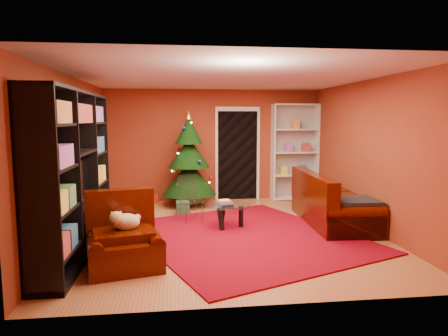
{
  "coord_description": "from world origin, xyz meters",
  "views": [
    {
      "loc": [
        -0.83,
        -6.6,
        1.92
      ],
      "look_at": [
        0.0,
        0.4,
        1.05
      ],
      "focal_mm": 32.0,
      "sensor_mm": 36.0,
      "label": 1
    }
  ],
  "objects": [
    {
      "name": "coffee_table",
      "position": [
        0.05,
        0.24,
        0.22
      ],
      "size": [
        1.04,
        1.04,
        0.52
      ],
      "primitive_type": null,
      "rotation": [
        0.0,
        0.0,
        0.32
      ],
      "color": "gray",
      "rests_on": "rug"
    },
    {
      "name": "christmas_tree",
      "position": [
        -0.56,
        2.15,
        1.03
      ],
      "size": [
        1.21,
        1.21,
        2.12
      ],
      "primitive_type": null,
      "rotation": [
        0.0,
        0.0,
        -0.02
      ],
      "color": "black",
      "rests_on": "floor"
    },
    {
      "name": "media_unit",
      "position": [
        -2.27,
        -0.83,
        1.15
      ],
      "size": [
        0.47,
        3.0,
        2.3
      ],
      "primitive_type": null,
      "rotation": [
        0.0,
        0.0,
        -0.0
      ],
      "color": "black",
      "rests_on": "floor"
    },
    {
      "name": "rug",
      "position": [
        0.26,
        -0.34,
        0.01
      ],
      "size": [
        4.32,
        4.62,
        0.02
      ],
      "primitive_type": "cube",
      "rotation": [
        0.0,
        0.0,
        0.38
      ],
      "color": "maroon",
      "rests_on": "floor"
    },
    {
      "name": "doorway",
      "position": [
        0.6,
        2.73,
        1.05
      ],
      "size": [
        1.06,
        0.6,
        2.16
      ],
      "primitive_type": null,
      "color": "black",
      "rests_on": "floor"
    },
    {
      "name": "wall_right",
      "position": [
        2.52,
        0.0,
        1.3
      ],
      "size": [
        0.05,
        5.5,
        2.6
      ],
      "primitive_type": "cube",
      "color": "maroon",
      "rests_on": "ground"
    },
    {
      "name": "gift_box_green",
      "position": [
        -0.72,
        1.36,
        0.13
      ],
      "size": [
        0.27,
        0.27,
        0.26
      ],
      "primitive_type": "cube",
      "rotation": [
        0.0,
        0.0,
        0.04
      ],
      "color": "#245432",
      "rests_on": "floor"
    },
    {
      "name": "wall_left",
      "position": [
        -2.52,
        0.0,
        1.3
      ],
      "size": [
        0.05,
        5.5,
        2.6
      ],
      "primitive_type": "cube",
      "color": "maroon",
      "rests_on": "ground"
    },
    {
      "name": "white_bookshelf",
      "position": [
        1.95,
        2.57,
        1.13
      ],
      "size": [
        1.08,
        0.39,
        2.33
      ],
      "primitive_type": null,
      "rotation": [
        0.0,
        0.0,
        0.01
      ],
      "color": "white",
      "rests_on": "floor"
    },
    {
      "name": "gift_box_red",
      "position": [
        -1.39,
        2.59,
        0.1
      ],
      "size": [
        0.25,
        0.25,
        0.2
      ],
      "primitive_type": "cube",
      "rotation": [
        0.0,
        0.0,
        0.31
      ],
      "color": "#A5210F",
      "rests_on": "floor"
    },
    {
      "name": "sofa",
      "position": [
        2.02,
        0.31,
        0.48
      ],
      "size": [
        1.1,
        2.27,
        0.96
      ],
      "primitive_type": null,
      "rotation": [
        0.0,
        0.0,
        1.53
      ],
      "color": "#320900",
      "rests_on": "rug"
    },
    {
      "name": "dog",
      "position": [
        -1.5,
        -1.4,
        0.58
      ],
      "size": [
        0.46,
        0.39,
        0.26
      ],
      "primitive_type": null,
      "rotation": [
        0.0,
        0.0,
        0.24
      ],
      "color": "beige",
      "rests_on": "armchair"
    },
    {
      "name": "floor",
      "position": [
        0.0,
        0.0,
        -0.03
      ],
      "size": [
        5.0,
        5.5,
        0.05
      ],
      "primitive_type": "cube",
      "color": "#A35C30",
      "rests_on": "ground"
    },
    {
      "name": "wall_back",
      "position": [
        0.0,
        2.77,
        1.3
      ],
      "size": [
        5.0,
        0.05,
        2.6
      ],
      "primitive_type": "cube",
      "color": "maroon",
      "rests_on": "ground"
    },
    {
      "name": "armchair",
      "position": [
        -1.53,
        -1.46,
        0.39
      ],
      "size": [
        1.21,
        1.21,
        0.78
      ],
      "primitive_type": null,
      "rotation": [
        0.0,
        0.0,
        0.24
      ],
      "color": "#320900",
      "rests_on": "rug"
    },
    {
      "name": "gift_box_teal",
      "position": [
        -1.54,
        1.4,
        0.16
      ],
      "size": [
        0.36,
        0.36,
        0.31
      ],
      "primitive_type": "cube",
      "rotation": [
        0.0,
        0.0,
        -0.18
      ],
      "color": "#176E7A",
      "rests_on": "floor"
    },
    {
      "name": "ceiling",
      "position": [
        0.0,
        0.0,
        2.62
      ],
      "size": [
        5.0,
        5.5,
        0.05
      ],
      "primitive_type": "cube",
      "color": "silver",
      "rests_on": "wall_back"
    },
    {
      "name": "acrylic_chair",
      "position": [
        -0.58,
        0.74,
        0.39
      ],
      "size": [
        0.52,
        0.54,
        0.78
      ],
      "primitive_type": null,
      "rotation": [
        0.0,
        0.0,
        0.32
      ],
      "color": "#66605B",
      "rests_on": "rug"
    }
  ]
}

